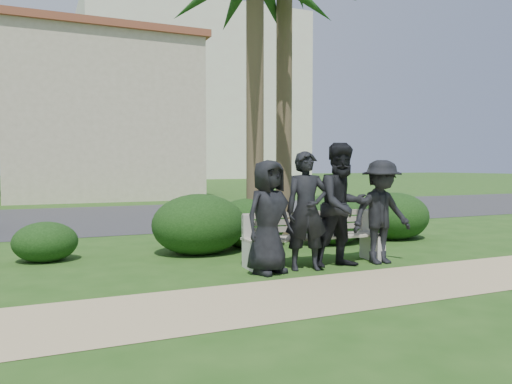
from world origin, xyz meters
TOP-DOWN VIEW (x-y plane):
  - ground at (0.00, 0.00)m, footprint 160.00×160.00m
  - footpath at (0.00, -1.80)m, footprint 30.00×1.60m
  - asphalt_street at (0.00, 8.00)m, footprint 160.00×8.00m
  - stucco_bldg_right at (-1.00, 18.00)m, footprint 8.40×8.40m
  - hotel_tower at (14.00, 55.00)m, footprint 26.00×18.00m
  - park_bench at (0.01, -0.27)m, footprint 2.19×0.57m
  - man_a at (-0.90, -0.58)m, footprint 0.87×0.69m
  - man_b at (-0.31, -0.59)m, footprint 0.70×0.55m
  - man_c at (0.26, -0.65)m, footprint 0.92×0.73m
  - man_d at (0.95, -0.64)m, footprint 1.01×0.58m
  - hedge_a at (-3.69, 1.60)m, footprint 0.97×0.80m
  - hedge_b at (-1.30, 1.32)m, footprint 1.60×1.32m
  - hedge_c at (-0.24, 1.64)m, footprint 1.40×1.16m
  - hedge_d at (1.30, 1.34)m, footprint 1.49×1.23m
  - hedge_e at (2.32, 1.56)m, footprint 1.00×0.82m
  - hedge_f at (3.04, 1.39)m, footprint 1.10×0.91m
  - hedge_extra at (2.82, 1.34)m, footprint 1.49×1.23m

SIDE VIEW (x-z plane):
  - ground at x=0.00m, z-range 0.00..0.00m
  - footpath at x=0.00m, z-range -0.01..0.01m
  - asphalt_street at x=0.00m, z-range -0.01..0.01m
  - hedge_a at x=-3.69m, z-range 0.00..0.63m
  - hedge_e at x=2.32m, z-range 0.00..0.65m
  - park_bench at x=0.01m, z-range -0.04..0.72m
  - hedge_f at x=3.04m, z-range 0.00..0.72m
  - hedge_c at x=-0.24m, z-range 0.00..0.91m
  - hedge_d at x=1.30m, z-range 0.00..0.97m
  - hedge_extra at x=2.82m, z-range 0.00..0.97m
  - hedge_b at x=-1.30m, z-range 0.00..1.04m
  - man_a at x=-0.90m, z-range 0.00..1.56m
  - man_d at x=0.95m, z-range 0.00..1.56m
  - man_b at x=-0.31m, z-range 0.00..1.68m
  - man_c at x=0.26m, z-range 0.00..1.81m
  - stucco_bldg_right at x=-1.00m, z-range 0.01..7.31m
  - hotel_tower at x=14.00m, z-range -5.24..32.06m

